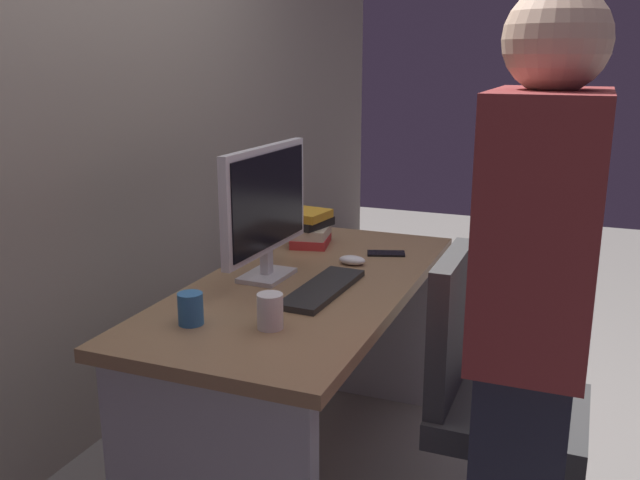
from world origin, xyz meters
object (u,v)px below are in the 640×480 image
(office_chair, at_px, (490,422))
(book_stack, at_px, (309,228))
(cup_near_keyboard, at_px, (270,311))
(handbag, at_px, (519,389))
(person_at_desk, at_px, (530,354))
(keyboard, at_px, (323,289))
(monitor, at_px, (266,205))
(cup_by_monitor, at_px, (191,309))
(mouse, at_px, (352,260))
(desk, at_px, (307,343))
(cell_phone, at_px, (386,253))

(office_chair, bearing_deg, book_stack, 55.26)
(cup_near_keyboard, height_order, handbag, cup_near_keyboard)
(person_at_desk, xyz_separation_m, keyboard, (0.46, 0.69, -0.08))
(monitor, bearing_deg, office_chair, -98.61)
(cup_by_monitor, relative_size, handbag, 0.25)
(keyboard, bearing_deg, mouse, 4.26)
(book_stack, bearing_deg, desk, -158.52)
(desk, distance_m, cell_phone, 0.50)
(cup_by_monitor, height_order, book_stack, book_stack)
(office_chair, relative_size, cup_near_keyboard, 9.25)
(cup_by_monitor, bearing_deg, mouse, -18.23)
(cup_by_monitor, bearing_deg, handbag, -34.87)
(desk, relative_size, cup_near_keyboard, 14.70)
(mouse, relative_size, cell_phone, 0.69)
(keyboard, bearing_deg, cup_near_keyboard, 178.35)
(monitor, height_order, handbag, monitor)
(cup_near_keyboard, height_order, cell_phone, cup_near_keyboard)
(mouse, height_order, cell_phone, mouse)
(cell_phone, bearing_deg, cup_by_monitor, 142.25)
(keyboard, xyz_separation_m, book_stack, (0.52, 0.27, 0.06))
(desk, height_order, cell_phone, cell_phone)
(office_chair, relative_size, cell_phone, 6.53)
(cup_near_keyboard, bearing_deg, handbag, -28.06)
(monitor, relative_size, keyboard, 1.26)
(cell_phone, distance_m, handbag, 0.86)
(cell_phone, bearing_deg, mouse, 137.49)
(person_at_desk, height_order, keyboard, person_at_desk)
(mouse, xyz_separation_m, cup_near_keyboard, (-0.67, 0.01, 0.03))
(book_stack, xyz_separation_m, cell_phone, (-0.02, -0.33, -0.06))
(person_at_desk, height_order, cup_near_keyboard, person_at_desk)
(mouse, distance_m, handbag, 0.99)
(mouse, bearing_deg, keyboard, -178.08)
(person_at_desk, height_order, cup_by_monitor, person_at_desk)
(desk, relative_size, keyboard, 3.48)
(person_at_desk, xyz_separation_m, mouse, (0.78, 0.70, -0.07))
(monitor, distance_m, cup_by_monitor, 0.51)
(person_at_desk, bearing_deg, cup_near_keyboard, 80.79)
(monitor, bearing_deg, book_stack, 4.13)
(desk, bearing_deg, cell_phone, -21.20)
(monitor, relative_size, mouse, 5.41)
(office_chair, distance_m, keyboard, 0.66)
(office_chair, bearing_deg, keyboard, 84.47)
(handbag, bearing_deg, keyboard, 143.69)
(mouse, relative_size, handbag, 0.26)
(monitor, xyz_separation_m, cup_by_monitor, (-0.47, 0.02, -0.21))
(cup_near_keyboard, height_order, cup_by_monitor, cup_near_keyboard)
(office_chair, relative_size, person_at_desk, 0.57)
(cup_by_monitor, bearing_deg, keyboard, -31.87)
(keyboard, height_order, mouse, mouse)
(desk, height_order, office_chair, office_chair)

